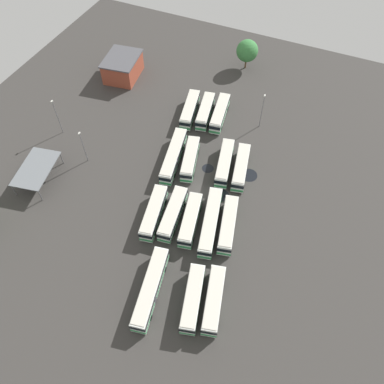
# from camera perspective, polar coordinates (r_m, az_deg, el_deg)

# --- Properties ---
(ground_plane) EXTENTS (124.46, 124.46, 0.00)m
(ground_plane) POSITION_cam_1_polar(r_m,az_deg,el_deg) (80.31, 1.07, -0.18)
(ground_plane) COLOR #383533
(bus_row0_slot0) EXTENTS (11.66, 5.26, 3.35)m
(bus_row0_slot0) POSITION_cam_1_polar(r_m,az_deg,el_deg) (67.20, 3.23, -15.58)
(bus_row0_slot0) COLOR silver
(bus_row0_slot0) RESTS_ON ground_plane
(bus_row0_slot1) EXTENTS (11.66, 5.38, 3.35)m
(bus_row0_slot1) POSITION_cam_1_polar(r_m,az_deg,el_deg) (67.20, 0.11, -15.39)
(bus_row0_slot1) COLOR silver
(bus_row0_slot1) RESTS_ON ground_plane
(bus_row0_slot3) EXTENTS (14.77, 5.34, 3.35)m
(bus_row0_slot3) POSITION_cam_1_polar(r_m,az_deg,el_deg) (68.22, -6.11, -13.95)
(bus_row0_slot3) COLOR silver
(bus_row0_slot3) RESTS_ON ground_plane
(bus_row1_slot0) EXTENTS (12.14, 5.32, 3.35)m
(bus_row1_slot0) POSITION_cam_1_polar(r_m,az_deg,el_deg) (74.15, 5.32, -4.80)
(bus_row1_slot0) COLOR silver
(bus_row1_slot0) RESTS_ON ground_plane
(bus_row1_slot1) EXTENTS (14.75, 5.94, 3.35)m
(bus_row1_slot1) POSITION_cam_1_polar(r_m,az_deg,el_deg) (74.21, 2.72, -4.46)
(bus_row1_slot1) COLOR silver
(bus_row1_slot1) RESTS_ON ground_plane
(bus_row1_slot2) EXTENTS (11.51, 4.91, 3.35)m
(bus_row1_slot2) POSITION_cam_1_polar(r_m,az_deg,el_deg) (74.41, -0.24, -4.13)
(bus_row1_slot2) COLOR silver
(bus_row1_slot2) RESTS_ON ground_plane
(bus_row1_slot3) EXTENTS (11.88, 4.20, 3.35)m
(bus_row1_slot3) POSITION_cam_1_polar(r_m,az_deg,el_deg) (75.28, -2.83, -3.21)
(bus_row1_slot3) COLOR silver
(bus_row1_slot3) RESTS_ON ground_plane
(bus_row1_slot4) EXTENTS (11.98, 4.93, 3.35)m
(bus_row1_slot4) POSITION_cam_1_polar(r_m,az_deg,el_deg) (75.70, -5.63, -3.04)
(bus_row1_slot4) COLOR silver
(bus_row1_slot4) RESTS_ON ground_plane
(bus_row2_slot0) EXTENTS (11.77, 4.94, 3.35)m
(bus_row2_slot0) POSITION_cam_1_polar(r_m,az_deg,el_deg) (83.05, 7.20, 3.63)
(bus_row2_slot0) COLOR silver
(bus_row2_slot0) RESTS_ON ground_plane
(bus_row2_slot1) EXTENTS (12.10, 5.13, 3.35)m
(bus_row2_slot1) POSITION_cam_1_polar(r_m,az_deg,el_deg) (83.51, 4.82, 4.29)
(bus_row2_slot1) COLOR silver
(bus_row2_slot1) RESTS_ON ground_plane
(bus_row2_slot3) EXTENTS (11.40, 5.37, 3.35)m
(bus_row2_slot3) POSITION_cam_1_polar(r_m,az_deg,el_deg) (83.99, -0.27, 4.90)
(bus_row2_slot3) COLOR silver
(bus_row2_slot3) RESTS_ON ground_plane
(bus_row2_slot4) EXTENTS (14.77, 5.42, 3.35)m
(bus_row2_slot4) POSITION_cam_1_polar(r_m,az_deg,el_deg) (84.66, -2.74, 5.33)
(bus_row2_slot4) COLOR silver
(bus_row2_slot4) RESTS_ON ground_plane
(bus_row3_slot2) EXTENTS (11.94, 4.44, 3.35)m
(bus_row3_slot2) POSITION_cam_1_polar(r_m,az_deg,el_deg) (94.64, 4.12, 11.49)
(bus_row3_slot2) COLOR silver
(bus_row3_slot2) RESTS_ON ground_plane
(bus_row3_slot3) EXTENTS (11.28, 4.68, 3.35)m
(bus_row3_slot3) POSITION_cam_1_polar(r_m,az_deg,el_deg) (95.00, 1.97, 11.80)
(bus_row3_slot3) COLOR silver
(bus_row3_slot3) RESTS_ON ground_plane
(bus_row3_slot4) EXTENTS (11.95, 4.99, 3.35)m
(bus_row3_slot4) POSITION_cam_1_polar(r_m,az_deg,el_deg) (95.40, -0.31, 12.05)
(bus_row3_slot4) COLOR silver
(bus_row3_slot4) RESTS_ON ground_plane
(depot_building) EXTENTS (11.73, 9.78, 5.58)m
(depot_building) POSITION_cam_1_polar(r_m,az_deg,el_deg) (108.57, -10.16, 17.65)
(depot_building) COLOR #99422D
(depot_building) RESTS_ON ground_plane
(maintenance_shelter) EXTENTS (11.92, 8.45, 3.46)m
(maintenance_shelter) POSITION_cam_1_polar(r_m,az_deg,el_deg) (86.44, -22.00, 3.22)
(maintenance_shelter) COLOR slate
(maintenance_shelter) RESTS_ON ground_plane
(lamp_post_far_corner) EXTENTS (0.56, 0.28, 8.51)m
(lamp_post_far_corner) POSITION_cam_1_polar(r_m,az_deg,el_deg) (85.78, -15.72, 6.56)
(lamp_post_far_corner) COLOR slate
(lamp_post_far_corner) RESTS_ON ground_plane
(lamp_post_mid_lot) EXTENTS (0.56, 0.28, 9.35)m
(lamp_post_mid_lot) POSITION_cam_1_polar(r_m,az_deg,el_deg) (93.79, -19.24, 10.54)
(lamp_post_mid_lot) COLOR slate
(lamp_post_mid_lot) RESTS_ON ground_plane
(lamp_post_by_building) EXTENTS (0.56, 0.28, 9.26)m
(lamp_post_by_building) POSITION_cam_1_polar(r_m,az_deg,el_deg) (91.70, 10.28, 11.80)
(lamp_post_by_building) COLOR slate
(lamp_post_by_building) RESTS_ON ground_plane
(tree_west_edge) EXTENTS (5.76, 5.76, 8.07)m
(tree_west_edge) POSITION_cam_1_polar(r_m,az_deg,el_deg) (109.76, 8.13, 19.88)
(tree_west_edge) COLOR brown
(tree_west_edge) RESTS_ON ground_plane
(puddle_near_shelter) EXTENTS (3.10, 3.10, 0.01)m
(puddle_near_shelter) POSITION_cam_1_polar(r_m,az_deg,el_deg) (80.20, 4.42, -0.50)
(puddle_near_shelter) COLOR black
(puddle_near_shelter) RESTS_ON ground_plane
(puddle_back_corner) EXTENTS (3.70, 3.70, 0.01)m
(puddle_back_corner) POSITION_cam_1_polar(r_m,az_deg,el_deg) (84.19, 8.35, 2.47)
(puddle_back_corner) COLOR black
(puddle_back_corner) RESTS_ON ground_plane
(puddle_front_lane) EXTENTS (1.84, 1.84, 0.01)m
(puddle_front_lane) POSITION_cam_1_polar(r_m,az_deg,el_deg) (72.89, -5.19, -9.23)
(puddle_front_lane) COLOR black
(puddle_front_lane) RESTS_ON ground_plane
(puddle_between_rows) EXTENTS (2.59, 2.59, 0.01)m
(puddle_between_rows) POSITION_cam_1_polar(r_m,az_deg,el_deg) (84.60, 2.34, 3.49)
(puddle_between_rows) COLOR black
(puddle_between_rows) RESTS_ON ground_plane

